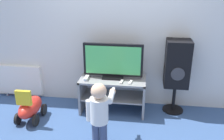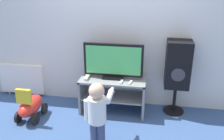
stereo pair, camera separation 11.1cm
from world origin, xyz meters
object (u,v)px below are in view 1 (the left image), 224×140
Objects in this scene: radiator at (20,80)px; child at (100,110)px; speaker_tower at (177,65)px; ride_on_toy at (30,107)px; remote_secondary at (121,82)px; game_console at (87,78)px; television at (113,62)px; remote_primary at (130,82)px.

child is at bearing -35.19° from radiator.
child is 0.75× the size of speaker_tower.
remote_secondary is at bearing 12.95° from ride_on_toy.
television is at bearing 14.94° from game_console.
ride_on_toy is at bearing -54.72° from radiator.
speaker_tower is (0.69, 0.25, 0.21)m from remote_primary.
radiator is at bearing 165.33° from game_console.
remote_primary is 0.84m from child.
television is 1.43m from ride_on_toy.
speaker_tower reaches higher than ride_on_toy.
remote_primary is (0.68, -0.05, -0.01)m from game_console.
ride_on_toy is 0.87m from radiator.
speaker_tower is at bearing 20.31° from remote_primary.
television reaches higher than radiator.
child is 1.11× the size of radiator.
speaker_tower is 1.47× the size of radiator.
game_console is 0.68m from remote_primary.
remote_secondary is at bearing -179.54° from remote_primary.
remote_secondary is 0.11× the size of speaker_tower.
ride_on_toy is at bearing -165.39° from speaker_tower.
television is 0.98m from child.
speaker_tower reaches higher than child.
remote_secondary is (0.15, -0.16, -0.26)m from television.
child is 2.03m from radiator.
television is 6.83× the size of remote_secondary.
remote_secondary is 1.43m from ride_on_toy.
game_console reaches higher than remote_primary.
speaker_tower is (0.82, 0.26, 0.21)m from remote_secondary.
speaker_tower is (1.37, 0.20, 0.20)m from game_console.
speaker_tower is 2.31m from ride_on_toy.
radiator reaches higher than remote_secondary.
speaker_tower reaches higher than game_console.
remote_secondary is at bearing -47.28° from television.
remote_primary is 2.03m from radiator.
radiator is at bearing 144.81° from child.
television is at bearing 21.36° from ride_on_toy.
television is at bearing -7.84° from radiator.
speaker_tower reaches higher than radiator.
ride_on_toy is at bearing 158.20° from child.
television is 1.78m from radiator.
ride_on_toy is (-1.34, -0.31, -0.36)m from remote_secondary.
child is (-0.05, -0.93, -0.31)m from television.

